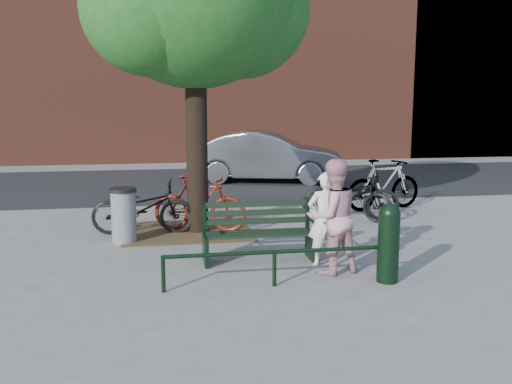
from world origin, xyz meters
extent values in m
plane|color=gray|center=(0.00, 0.00, 0.00)|extent=(90.00, 90.00, 0.00)
cube|color=brown|center=(-1.00, 2.20, 0.01)|extent=(2.40, 2.00, 0.02)
cube|color=black|center=(0.00, 8.50, 0.01)|extent=(40.00, 7.00, 0.01)
cube|color=brown|center=(0.00, 16.00, 6.00)|extent=(45.00, 4.00, 12.00)
cube|color=black|center=(-0.84, 0.00, 0.23)|extent=(0.06, 0.52, 0.45)
cube|color=black|center=(-0.84, 0.23, 0.67)|extent=(0.06, 0.06, 0.44)
cylinder|color=black|center=(-0.84, -0.10, 0.63)|extent=(0.04, 0.36, 0.04)
cube|color=black|center=(0.84, 0.00, 0.23)|extent=(0.06, 0.52, 0.45)
cube|color=black|center=(0.84, 0.23, 0.67)|extent=(0.06, 0.06, 0.44)
cylinder|color=black|center=(0.84, -0.10, 0.63)|extent=(0.04, 0.36, 0.04)
cube|color=black|center=(0.00, 0.00, 0.45)|extent=(1.64, 0.46, 0.04)
cube|color=black|center=(0.00, 0.23, 0.74)|extent=(1.64, 0.03, 0.47)
cylinder|color=black|center=(-1.50, -1.20, 0.25)|extent=(0.06, 0.06, 0.50)
cylinder|color=black|center=(0.00, -1.20, 0.25)|extent=(0.06, 0.06, 0.50)
cylinder|color=black|center=(1.50, -1.20, 0.25)|extent=(0.06, 0.06, 0.50)
cylinder|color=black|center=(0.00, -1.20, 0.48)|extent=(3.00, 0.06, 0.06)
cylinder|color=black|center=(-0.80, 2.20, 1.90)|extent=(0.40, 0.40, 3.80)
sphere|color=#1A4F18|center=(0.10, 2.50, 4.20)|extent=(2.60, 2.60, 2.60)
sphere|color=#1A4F18|center=(-1.60, 1.80, 4.10)|extent=(2.40, 2.40, 2.40)
imported|color=white|center=(0.95, -0.38, 0.73)|extent=(0.56, 0.39, 1.45)
imported|color=#D4929B|center=(0.95, -0.75, 0.84)|extent=(0.96, 0.83, 1.69)
cylinder|color=black|center=(1.60, -1.29, 0.48)|extent=(0.30, 0.30, 0.96)
sphere|color=black|center=(1.60, -1.29, 0.96)|extent=(0.30, 0.30, 0.30)
cylinder|color=gray|center=(-2.16, 1.61, 0.46)|extent=(0.44, 0.44, 0.91)
cylinder|color=black|center=(-2.16, 1.61, 0.95)|extent=(0.48, 0.48, 0.07)
imported|color=black|center=(-1.84, 2.20, 0.51)|extent=(1.98, 0.85, 1.01)
imported|color=#59150C|center=(-0.76, 2.20, 0.55)|extent=(1.89, 1.09, 1.09)
imported|color=black|center=(2.42, 2.67, 0.53)|extent=(2.13, 1.21, 1.06)
imported|color=gray|center=(3.55, 3.65, 0.59)|extent=(2.03, 1.01, 1.18)
imported|color=black|center=(2.45, 2.78, 0.49)|extent=(1.82, 1.72, 0.98)
imported|color=slate|center=(1.72, 8.41, 0.77)|extent=(4.91, 2.77, 1.53)
camera|label=1|loc=(-1.52, -8.55, 2.56)|focal=40.00mm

